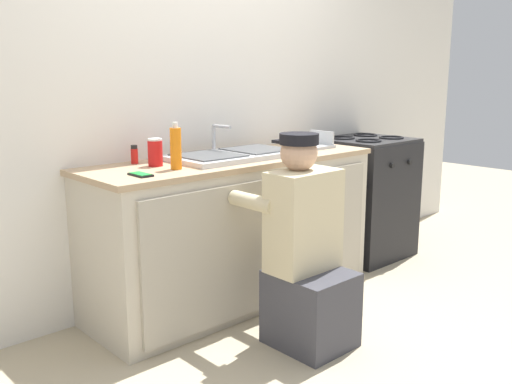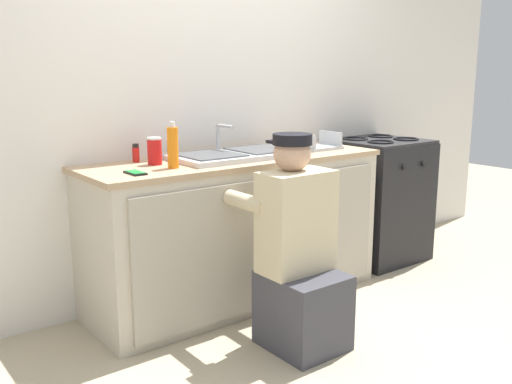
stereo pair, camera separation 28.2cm
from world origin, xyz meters
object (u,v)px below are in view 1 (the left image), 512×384
sink_double_basin (233,155)px  soap_bottle_orange (176,148)px  stove_range (364,197)px  dish_rack_tray (310,145)px  soda_cup_red (155,152)px  spice_bottle_red (134,155)px  cell_phone (141,175)px  plumber_person (306,259)px

sink_double_basin → soap_bottle_orange: (-0.49, -0.11, 0.09)m
stove_range → dish_rack_tray: dish_rack_tray is taller
dish_rack_tray → soda_cup_red: (-1.17, 0.08, 0.05)m
stove_range → spice_bottle_red: bearing=173.8°
soda_cup_red → cell_phone: bearing=-137.2°
stove_range → soda_cup_red: soda_cup_red is taller
stove_range → plumber_person: 1.59m
sink_double_basin → dish_rack_tray: (0.66, -0.03, 0.01)m
stove_range → sink_double_basin: bearing=179.9°
plumber_person → dish_rack_tray: plumber_person is taller
plumber_person → cell_phone: bearing=138.2°
plumber_person → spice_bottle_red: bearing=116.2°
sink_double_basin → dish_rack_tray: 0.66m
plumber_person → spice_bottle_red: plumber_person is taller
sink_double_basin → stove_range: size_ratio=0.86×
sink_double_basin → soda_cup_red: bearing=173.7°
cell_phone → spice_bottle_red: size_ratio=1.33×
sink_double_basin → spice_bottle_red: sink_double_basin is taller
cell_phone → soda_cup_red: (0.22, 0.20, 0.07)m
sink_double_basin → soap_bottle_orange: bearing=-167.4°
sink_double_basin → soda_cup_red: (-0.51, 0.06, 0.06)m
dish_rack_tray → spice_bottle_red: 1.23m
soda_cup_red → spice_bottle_red: (-0.04, 0.15, -0.02)m
dish_rack_tray → soap_bottle_orange: size_ratio=1.12×
stove_range → soap_bottle_orange: soap_bottle_orange is taller
dish_rack_tray → soda_cup_red: bearing=176.0°
dish_rack_tray → stove_range: bearing=2.1°
sink_double_basin → soap_bottle_orange: size_ratio=3.20×
soda_cup_red → soap_bottle_orange: 0.17m
soda_cup_red → soap_bottle_orange: size_ratio=0.61×
dish_rack_tray → cell_phone: bearing=-175.1°
stove_range → cell_phone: bearing=-176.0°
soap_bottle_orange → stove_range: bearing=3.4°
plumber_person → soda_cup_red: size_ratio=7.26×
stove_range → dish_rack_tray: bearing=-177.9°
soda_cup_red → spice_bottle_red: soda_cup_red is taller
plumber_person → spice_bottle_red: 1.12m
stove_range → dish_rack_tray: (-0.66, -0.02, 0.47)m
sink_double_basin → plumber_person: plumber_person is taller
dish_rack_tray → spice_bottle_red: dish_rack_tray is taller
sink_double_basin → dish_rack_tray: size_ratio=2.86×
spice_bottle_red → soap_bottle_orange: 0.33m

